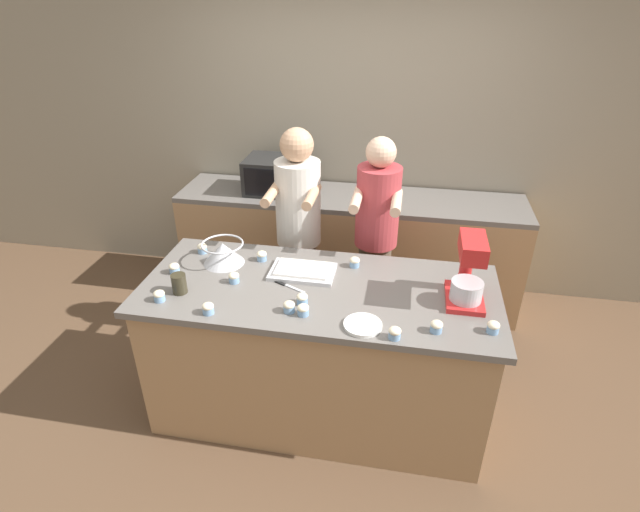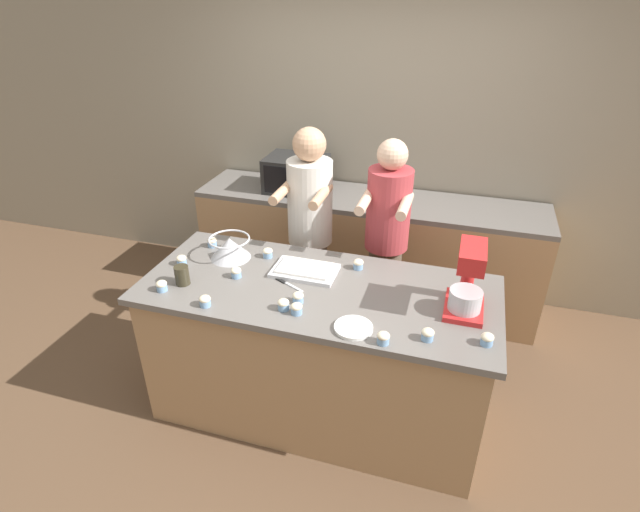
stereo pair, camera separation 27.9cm
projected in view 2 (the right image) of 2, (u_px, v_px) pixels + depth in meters
The scene contains 26 objects.
ground_plane at pixel (318, 406), 3.30m from camera, with size 16.00×16.00×0.00m, color brown.
back_wall at pixel (380, 135), 4.08m from camera, with size 10.00×0.06×2.70m.
island_counter at pixel (318, 350), 3.07m from camera, with size 2.04×0.88×0.93m.
back_counter at pixel (366, 249), 4.22m from camera, with size 2.80×0.60×0.93m.
person_left at pixel (310, 236), 3.53m from camera, with size 0.33×0.49×1.65m.
person_right at pixel (386, 248), 3.40m from camera, with size 0.31×0.49×1.62m.
stand_mixer at pixel (468, 283), 2.57m from camera, with size 0.20×0.30×0.39m.
mixing_bowl at pixel (230, 247), 3.11m from camera, with size 0.26×0.26×0.14m.
baking_tray at pixel (305, 270), 2.98m from camera, with size 0.38×0.25×0.04m.
microwave_oven at pixel (296, 174), 4.07m from camera, with size 0.48×0.37×0.28m.
drinking_glass at pixel (182, 275), 2.85m from camera, with size 0.08×0.08×0.11m.
small_plate at pixel (353, 328), 2.50m from camera, with size 0.20×0.20×0.02m.
knife at pixel (287, 284), 2.87m from camera, with size 0.20×0.11×0.01m.
cupcake_0 at pixel (205, 301), 2.67m from camera, with size 0.06×0.06×0.06m.
cupcake_1 at pixel (383, 338), 2.39m from camera, with size 0.06×0.06×0.06m.
cupcake_2 at pixel (212, 242), 3.26m from camera, with size 0.06×0.06×0.06m.
cupcake_3 at pixel (428, 334), 2.41m from camera, with size 0.06×0.06×0.06m.
cupcake_4 at pixel (358, 264), 3.01m from camera, with size 0.06×0.06×0.06m.
cupcake_5 at pixel (181, 260), 3.05m from camera, with size 0.06×0.06×0.06m.
cupcake_6 at pixel (297, 308), 2.60m from camera, with size 0.06×0.06×0.06m.
cupcake_7 at pixel (487, 339), 2.38m from camera, with size 0.06×0.06×0.06m.
cupcake_8 at pixel (268, 253), 3.14m from camera, with size 0.06×0.06×0.06m.
cupcake_9 at pixel (236, 272), 2.92m from camera, with size 0.06×0.06×0.06m.
cupcake_10 at pixel (283, 304), 2.64m from camera, with size 0.06×0.06×0.06m.
cupcake_11 at pixel (162, 286), 2.80m from camera, with size 0.06×0.06×0.06m.
cupcake_12 at pixel (298, 297), 2.69m from camera, with size 0.06×0.06×0.06m.
Camera 2 is at (0.72, -2.29, 2.47)m, focal length 28.00 mm.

